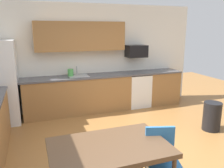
# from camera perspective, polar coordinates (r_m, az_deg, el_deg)

# --- Properties ---
(ground_plane) EXTENTS (12.00, 12.00, 0.00)m
(ground_plane) POSITION_cam_1_polar(r_m,az_deg,el_deg) (4.08, 4.98, -17.00)
(ground_plane) COLOR #9E6B38
(wall_back) EXTENTS (5.80, 0.10, 2.70)m
(wall_back) POSITION_cam_1_polar(r_m,az_deg,el_deg) (6.06, -5.32, 6.65)
(wall_back) COLOR white
(wall_back) RESTS_ON ground
(cabinet_run_back) EXTENTS (2.65, 0.60, 0.90)m
(cabinet_run_back) POSITION_cam_1_polar(r_m,az_deg,el_deg) (5.81, -8.33, -2.80)
(cabinet_run_back) COLOR olive
(cabinet_run_back) RESTS_ON ground
(cabinet_run_back_right) EXTENTS (0.90, 0.60, 0.90)m
(cabinet_run_back_right) POSITION_cam_1_polar(r_m,az_deg,el_deg) (6.67, 12.06, -0.83)
(cabinet_run_back_right) COLOR olive
(cabinet_run_back_right) RESTS_ON ground
(countertop_back) EXTENTS (4.80, 0.64, 0.04)m
(countertop_back) POSITION_cam_1_polar(r_m,az_deg,el_deg) (5.79, -4.35, 2.05)
(countertop_back) COLOR #4C4C51
(countertop_back) RESTS_ON cabinet_run_back
(upper_cabinets_back) EXTENTS (2.20, 0.34, 0.70)m
(upper_cabinets_back) POSITION_cam_1_polar(r_m,az_deg,el_deg) (5.74, -7.83, 11.72)
(upper_cabinets_back) COLOR olive
(oven_range) EXTENTS (0.60, 0.60, 0.91)m
(oven_range) POSITION_cam_1_polar(r_m,az_deg,el_deg) (6.31, 6.24, -1.37)
(oven_range) COLOR white
(oven_range) RESTS_ON ground
(microwave) EXTENTS (0.54, 0.36, 0.32)m
(microwave) POSITION_cam_1_polar(r_m,az_deg,el_deg) (6.22, 6.08, 8.13)
(microwave) COLOR black
(sink_basin) EXTENTS (0.48, 0.40, 0.14)m
(sink_basin) POSITION_cam_1_polar(r_m,az_deg,el_deg) (5.71, -8.32, 1.36)
(sink_basin) COLOR #A5A8AD
(sink_basin) RESTS_ON countertop_back
(sink_faucet) EXTENTS (0.02, 0.02, 0.24)m
(sink_faucet) POSITION_cam_1_polar(r_m,az_deg,el_deg) (5.85, -8.73, 3.24)
(sink_faucet) COLOR #B2B5BA
(sink_faucet) RESTS_ON countertop_back
(dining_table) EXTENTS (1.40, 0.90, 0.74)m
(dining_table) POSITION_cam_1_polar(r_m,az_deg,el_deg) (2.81, -0.66, -16.10)
(dining_table) COLOR brown
(dining_table) RESTS_ON ground
(chair_near_table) EXTENTS (0.50, 0.50, 0.85)m
(chair_near_table) POSITION_cam_1_polar(r_m,az_deg,el_deg) (3.10, 12.22, -17.07)
(chair_near_table) COLOR #2D72B7
(chair_near_table) RESTS_ON ground
(trash_bin) EXTENTS (0.36, 0.36, 0.60)m
(trash_bin) POSITION_cam_1_polar(r_m,az_deg,el_deg) (5.24, 23.64, -7.38)
(trash_bin) COLOR black
(trash_bin) RESTS_ON ground
(kettle) EXTENTS (0.14, 0.14, 0.20)m
(kettle) POSITION_cam_1_polar(r_m,az_deg,el_deg) (5.70, -10.29, 2.70)
(kettle) COLOR #4CA54C
(kettle) RESTS_ON countertop_back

